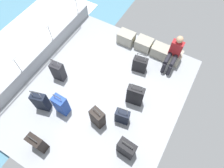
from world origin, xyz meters
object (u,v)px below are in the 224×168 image
passenger_seated (174,53)px  suitcase_6 (135,95)px  suitcase_8 (140,65)px  cargo_crate_1 (144,44)px  suitcase_0 (98,118)px  suitcase_4 (126,149)px  suitcase_5 (37,143)px  cargo_crate_2 (160,51)px  suitcase_3 (122,117)px  cargo_crate_0 (126,38)px  suitcase_2 (58,71)px  suitcase_1 (61,105)px  cargo_crate_3 (173,56)px  suitcase_7 (41,102)px

passenger_seated → suitcase_6: (-0.39, -1.71, -0.22)m
suitcase_8 → suitcase_6: bearing=-71.4°
cargo_crate_1 → suitcase_0: suitcase_0 is taller
cargo_crate_1 → suitcase_8: size_ratio=0.75×
suitcase_4 → suitcase_5: 2.12m
cargo_crate_2 → suitcase_3: size_ratio=0.79×
cargo_crate_1 → suitcase_4: 3.44m
cargo_crate_0 → suitcase_8: (0.88, -0.81, 0.06)m
suitcase_2 → suitcase_4: (2.73, -0.94, -0.01)m
cargo_crate_0 → cargo_crate_1: size_ratio=1.03×
suitcase_1 → suitcase_8: 2.56m
suitcase_1 → suitcase_2: bearing=132.1°
cargo_crate_3 → suitcase_4: size_ratio=0.73×
cargo_crate_2 → suitcase_6: (0.04, -1.92, 0.18)m
suitcase_2 → suitcase_8: bearing=36.7°
suitcase_4 → suitcase_5: (-1.90, -0.94, -0.01)m
cargo_crate_1 → suitcase_7: size_ratio=0.63×
cargo_crate_1 → passenger_seated: bearing=-13.1°
cargo_crate_1 → suitcase_5: size_ratio=0.76×
cargo_crate_2 → suitcase_3: bearing=-89.8°
cargo_crate_2 → suitcase_0: size_ratio=0.74×
cargo_crate_2 → cargo_crate_0: bearing=-177.6°
cargo_crate_2 → suitcase_2: size_ratio=0.70×
cargo_crate_3 → suitcase_4: 3.22m
suitcase_3 → cargo_crate_3: bearing=80.7°
suitcase_5 → suitcase_7: suitcase_7 is taller
suitcase_6 → suitcase_8: bearing=108.6°
suitcase_3 → suitcase_8: size_ratio=1.01×
suitcase_2 → suitcase_5: (0.83, -1.88, -0.02)m
suitcase_6 → suitcase_7: bearing=-146.2°
suitcase_1 → suitcase_7: suitcase_7 is taller
suitcase_1 → cargo_crate_0: bearing=84.1°
suitcase_1 → suitcase_3: suitcase_1 is taller
cargo_crate_2 → suitcase_7: suitcase_7 is taller
suitcase_4 → suitcase_6: suitcase_6 is taller
suitcase_4 → suitcase_6: bearing=108.3°
suitcase_3 → suitcase_6: (0.03, 0.66, 0.10)m
cargo_crate_3 → suitcase_3: bearing=-99.3°
cargo_crate_0 → cargo_crate_2: size_ratio=0.97×
suitcase_0 → suitcase_2: size_ratio=0.95×
suitcase_6 → suitcase_2: bearing=-170.5°
suitcase_1 → cargo_crate_3: bearing=57.9°
suitcase_1 → suitcase_6: suitcase_6 is taller
suitcase_0 → suitcase_7: bearing=-166.4°
cargo_crate_2 → suitcase_7: 3.89m
passenger_seated → suitcase_1: bearing=-123.7°
cargo_crate_2 → suitcase_4: size_ratio=0.81×
suitcase_1 → suitcase_6: 1.96m
cargo_crate_1 → cargo_crate_2: (0.58, -0.03, 0.01)m
cargo_crate_0 → suitcase_7: bearing=-104.5°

